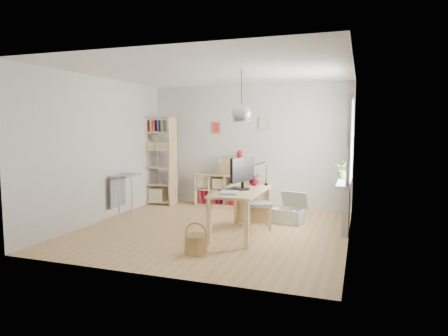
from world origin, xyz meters
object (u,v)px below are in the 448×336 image
(storage_chest, at_px, (289,213))
(monitor, at_px, (242,172))
(chair, at_px, (258,201))
(drawer_chest, at_px, (234,166))
(cube_shelf, at_px, (226,192))
(desk, at_px, (241,195))
(tall_bookshelf, at_px, (157,157))

(storage_chest, distance_m, monitor, 1.48)
(chair, relative_size, drawer_chest, 1.31)
(cube_shelf, xyz_separation_m, storage_chest, (1.65, -1.17, -0.12))
(desk, distance_m, chair, 0.58)
(tall_bookshelf, height_order, storage_chest, tall_bookshelf)
(cube_shelf, relative_size, storage_chest, 2.01)
(desk, relative_size, tall_bookshelf, 0.75)
(cube_shelf, relative_size, drawer_chest, 2.18)
(chair, distance_m, drawer_chest, 1.97)
(drawer_chest, bearing_deg, storage_chest, -23.65)
(desk, distance_m, drawer_chest, 2.35)
(cube_shelf, bearing_deg, tall_bookshelf, -169.81)
(desk, relative_size, cube_shelf, 1.07)
(drawer_chest, bearing_deg, monitor, -54.65)
(storage_chest, distance_m, drawer_chest, 1.96)
(tall_bookshelf, xyz_separation_m, storage_chest, (3.21, -0.88, -0.91))
(desk, xyz_separation_m, monitor, (0.01, 0.03, 0.39))
(tall_bookshelf, xyz_separation_m, monitor, (2.60, -1.92, -0.04))
(tall_bookshelf, xyz_separation_m, chair, (2.75, -1.42, -0.61))
(tall_bookshelf, bearing_deg, desk, -37.01)
(cube_shelf, xyz_separation_m, monitor, (1.04, -2.20, 0.75))
(chair, xyz_separation_m, drawer_chest, (-0.97, 1.66, 0.42))
(tall_bookshelf, bearing_deg, cube_shelf, 10.19)
(cube_shelf, distance_m, chair, 2.08)
(tall_bookshelf, height_order, chair, tall_bookshelf)
(storage_chest, bearing_deg, cube_shelf, 157.49)
(cube_shelf, bearing_deg, drawer_chest, -11.12)
(chair, bearing_deg, storage_chest, 27.84)
(chair, height_order, storage_chest, chair)
(desk, bearing_deg, cube_shelf, 114.61)
(drawer_chest, bearing_deg, cube_shelf, -176.75)
(chair, bearing_deg, cube_shelf, 103.53)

